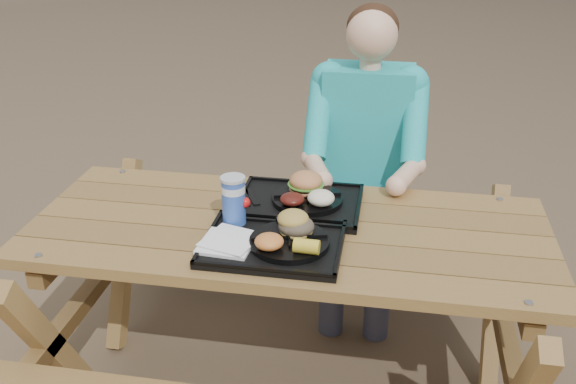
# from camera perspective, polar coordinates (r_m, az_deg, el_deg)

# --- Properties ---
(picnic_table) EXTENTS (1.80, 1.49, 0.75)m
(picnic_table) POSITION_cam_1_polar(r_m,az_deg,el_deg) (2.43, 0.00, -10.79)
(picnic_table) COLOR #999999
(picnic_table) RESTS_ON ground
(tray_near) EXTENTS (0.45, 0.35, 0.02)m
(tray_near) POSITION_cam_1_polar(r_m,az_deg,el_deg) (2.09, -1.34, -4.72)
(tray_near) COLOR black
(tray_near) RESTS_ON picnic_table
(tray_far) EXTENTS (0.45, 0.35, 0.02)m
(tray_far) POSITION_cam_1_polar(r_m,az_deg,el_deg) (2.35, 0.98, -1.11)
(tray_far) COLOR black
(tray_far) RESTS_ON picnic_table
(plate_near) EXTENTS (0.26, 0.26, 0.02)m
(plate_near) POSITION_cam_1_polar(r_m,az_deg,el_deg) (2.07, 0.13, -4.45)
(plate_near) COLOR black
(plate_near) RESTS_ON tray_near
(plate_far) EXTENTS (0.26, 0.26, 0.02)m
(plate_far) POSITION_cam_1_polar(r_m,az_deg,el_deg) (2.35, 1.74, -0.63)
(plate_far) COLOR black
(plate_far) RESTS_ON tray_far
(napkin_stack) EXTENTS (0.18, 0.18, 0.02)m
(napkin_stack) POSITION_cam_1_polar(r_m,az_deg,el_deg) (2.08, -5.44, -4.45)
(napkin_stack) COLOR white
(napkin_stack) RESTS_ON tray_near
(soda_cup) EXTENTS (0.08, 0.08, 0.16)m
(soda_cup) POSITION_cam_1_polar(r_m,az_deg,el_deg) (2.18, -4.85, -0.86)
(soda_cup) COLOR #163EA5
(soda_cup) RESTS_ON tray_near
(condiment_bbq) EXTENTS (0.05, 0.05, 0.03)m
(condiment_bbq) POSITION_cam_1_polar(r_m,az_deg,el_deg) (2.18, -0.47, -2.62)
(condiment_bbq) COLOR black
(condiment_bbq) RESTS_ON tray_near
(condiment_mustard) EXTENTS (0.04, 0.04, 0.03)m
(condiment_mustard) POSITION_cam_1_polar(r_m,az_deg,el_deg) (2.18, 0.61, -2.72)
(condiment_mustard) COLOR yellow
(condiment_mustard) RESTS_ON tray_near
(sandwich) EXTENTS (0.11, 0.11, 0.11)m
(sandwich) POSITION_cam_1_polar(r_m,az_deg,el_deg) (2.08, 0.75, -2.23)
(sandwich) COLOR gold
(sandwich) RESTS_ON plate_near
(mac_cheese) EXTENTS (0.09, 0.09, 0.05)m
(mac_cheese) POSITION_cam_1_polar(r_m,az_deg,el_deg) (2.01, -1.69, -4.43)
(mac_cheese) COLOR orange
(mac_cheese) RESTS_ON plate_near
(corn_cob) EXTENTS (0.08, 0.08, 0.05)m
(corn_cob) POSITION_cam_1_polar(r_m,az_deg,el_deg) (1.98, 1.66, -4.85)
(corn_cob) COLOR yellow
(corn_cob) RESTS_ON plate_near
(cutlery_far) EXTENTS (0.09, 0.14, 0.01)m
(cutlery_far) POSITION_cam_1_polar(r_m,az_deg,el_deg) (2.38, -3.21, -0.43)
(cutlery_far) COLOR black
(cutlery_far) RESTS_ON tray_far
(burger) EXTENTS (0.13, 0.13, 0.11)m
(burger) POSITION_cam_1_polar(r_m,az_deg,el_deg) (2.36, 1.62, 1.36)
(burger) COLOR #CF7F49
(burger) RESTS_ON plate_far
(baked_beans) EXTENTS (0.09, 0.09, 0.04)m
(baked_beans) POSITION_cam_1_polar(r_m,az_deg,el_deg) (2.28, 0.37, -0.65)
(baked_beans) COLOR #4F160F
(baked_beans) RESTS_ON plate_far
(potato_salad) EXTENTS (0.10, 0.10, 0.05)m
(potato_salad) POSITION_cam_1_polar(r_m,az_deg,el_deg) (2.27, 2.95, -0.53)
(potato_salad) COLOR white
(potato_salad) RESTS_ON plate_far
(diner) EXTENTS (0.48, 0.84, 1.28)m
(diner) POSITION_cam_1_polar(r_m,az_deg,el_deg) (2.90, 6.78, 1.46)
(diner) COLOR #19A8B4
(diner) RESTS_ON ground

